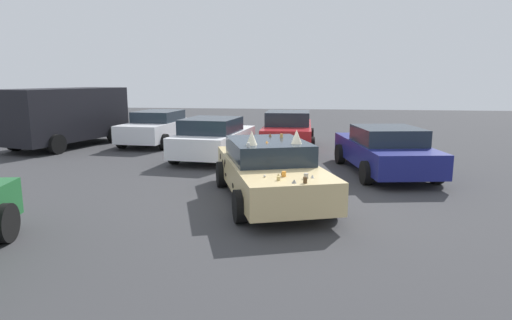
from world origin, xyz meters
TOP-DOWN VIEW (x-y plane):
  - ground_plane at (0.00, 0.00)m, footprint 60.00×60.00m
  - art_car_decorated at (0.03, 0.01)m, footprint 4.93×3.13m
  - parked_van_row_back_center at (6.81, 8.78)m, footprint 5.54×3.20m
  - parked_sedan_far_left at (7.20, -0.02)m, footprint 4.59×2.04m
  - parked_sedan_far_right at (7.84, 5.41)m, footprint 4.17×2.23m
  - parked_sedan_near_right at (3.23, -2.99)m, footprint 4.78×2.62m
  - parked_sedan_behind_left at (4.88, 2.34)m, footprint 4.34×2.40m

SIDE VIEW (x-z plane):
  - ground_plane at x=0.00m, z-range 0.00..0.00m
  - parked_sedan_near_right at x=3.23m, z-range 0.00..1.35m
  - art_car_decorated at x=0.03m, z-range -0.13..1.49m
  - parked_sedan_far_right at x=7.84m, z-range 0.02..1.38m
  - parked_sedan_behind_left at x=4.88m, z-range 0.01..1.40m
  - parked_sedan_far_left at x=7.20m, z-range 0.00..1.46m
  - parked_van_row_back_center at x=6.81m, z-range 0.13..2.43m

